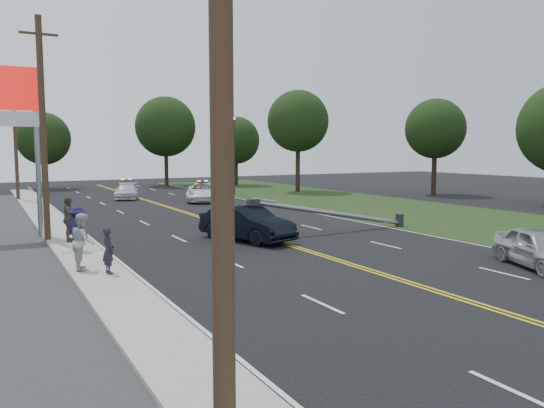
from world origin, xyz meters
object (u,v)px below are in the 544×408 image
crashed_sedan (247,223)px  waiting_sedan (540,248)px  bystander_d (69,219)px  fallen_streetlight (341,214)px  traffic_signal (234,149)px  emergency_b (127,191)px  bystander_c (77,229)px  bystander_b (83,241)px  pylon_sign (7,110)px  utility_pole_far (15,138)px  utility_pole_mid (43,129)px  bystander_a (108,250)px  emergency_a (203,192)px  utility_pole_near (221,73)px

crashed_sedan → waiting_sedan: 12.06m
bystander_d → fallen_streetlight: bearing=-97.7°
traffic_signal → fallen_streetlight: (-4.11, -22.00, -3.29)m
emergency_b → bystander_c: size_ratio=2.44×
bystander_b → bystander_d: bearing=5.5°
pylon_sign → fallen_streetlight: pylon_sign is taller
utility_pole_far → bystander_c: 25.85m
utility_pole_mid → bystander_c: (0.77, -3.51, -4.06)m
waiting_sedan → crashed_sedan: bearing=146.2°
emergency_b → bystander_a: (-7.06, -27.23, 0.25)m
bystander_c → traffic_signal: bearing=-63.0°
utility_pole_far → bystander_b: size_ratio=5.17×
emergency_a → bystander_d: bystander_d is taller
utility_pole_mid → waiting_sedan: size_ratio=2.40×
pylon_sign → traffic_signal: size_ratio=1.13×
utility_pole_near → utility_pole_far: bearing=90.0°
bystander_d → emergency_b: bearing=-14.5°
traffic_signal → crashed_sedan: bearing=-113.2°
utility_pole_mid → waiting_sedan: utility_pole_mid is taller
traffic_signal → waiting_sedan: size_ratio=1.69×
utility_pole_near → crashed_sedan: (8.09, 16.03, -4.28)m
utility_pole_mid → bystander_d: size_ratio=5.01×
fallen_streetlight → emergency_b: (-5.27, 23.18, -0.28)m
utility_pole_far → utility_pole_mid: bearing=-90.0°
utility_pole_far → crashed_sedan: 27.54m
utility_pole_mid → utility_pole_far: size_ratio=1.00×
bystander_b → bystander_d: 5.97m
crashed_sedan → emergency_a: bearing=56.5°
traffic_signal → crashed_sedan: size_ratio=1.44×
bystander_b → emergency_a: bearing=-21.9°
crashed_sedan → utility_pole_near: bearing=-135.2°
bystander_b → bystander_c: (0.34, 3.51, -0.06)m
utility_pole_mid → bystander_b: bearing=-86.5°
fallen_streetlight → utility_pole_far: 29.54m
emergency_b → bystander_a: bystander_a is taller
emergency_a → bystander_b: bystander_b is taller
bystander_a → bystander_c: (-0.28, 4.54, 0.13)m
waiting_sedan → bystander_a: bystander_a is taller
waiting_sedan → emergency_b: (-6.64, 33.20, -0.07)m
bystander_c → bystander_d: size_ratio=0.90×
utility_pole_far → emergency_a: (12.95, -7.95, -4.34)m
utility_pole_mid → bystander_b: utility_pole_mid is taller
utility_pole_far → bystander_d: (0.78, -23.06, -3.97)m
crashed_sedan → bystander_c: bearing=158.0°
pylon_sign → traffic_signal: pylon_sign is taller
bystander_d → utility_pole_far: bearing=7.4°
traffic_signal → bystander_d: bearing=-131.3°
pylon_sign → bystander_d: 6.12m
waiting_sedan → fallen_streetlight: bearing=120.5°
utility_pole_near → utility_pole_mid: (0.00, 20.00, 0.00)m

